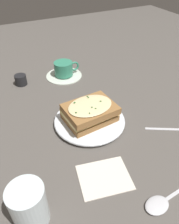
{
  "coord_description": "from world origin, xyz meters",
  "views": [
    {
      "loc": [
        -0.25,
        -0.47,
        0.47
      ],
      "look_at": [
        -0.01,
        0.01,
        0.05
      ],
      "focal_mm": 35.0,
      "sensor_mm": 36.0,
      "label": 1
    }
  ],
  "objects_px": {
    "teacup_with_saucer": "(64,71)",
    "napkin": "(104,177)",
    "spoon": "(158,204)",
    "sandwich": "(89,112)",
    "condiment_pot": "(21,80)",
    "water_glass": "(29,205)",
    "dinner_plate": "(89,121)"
  },
  "relations": [
    {
      "from": "teacup_with_saucer",
      "to": "napkin",
      "type": "bearing_deg",
      "value": -99.71
    },
    {
      "from": "teacup_with_saucer",
      "to": "spoon",
      "type": "height_order",
      "value": "teacup_with_saucer"
    },
    {
      "from": "sandwich",
      "to": "condiment_pot",
      "type": "relative_size",
      "value": 3.51
    },
    {
      "from": "water_glass",
      "to": "condiment_pot",
      "type": "xyz_separation_m",
      "value": [
        0.1,
        0.56,
        -0.03
      ]
    },
    {
      "from": "spoon",
      "to": "napkin",
      "type": "bearing_deg",
      "value": 27.43
    },
    {
      "from": "sandwich",
      "to": "napkin",
      "type": "height_order",
      "value": "sandwich"
    },
    {
      "from": "teacup_with_saucer",
      "to": "water_glass",
      "type": "xyz_separation_m",
      "value": [
        -0.29,
        -0.55,
        0.02
      ]
    },
    {
      "from": "dinner_plate",
      "to": "napkin",
      "type": "xyz_separation_m",
      "value": [
        -0.06,
        -0.2,
        -0.01
      ]
    },
    {
      "from": "dinner_plate",
      "to": "condiment_pot",
      "type": "height_order",
      "value": "condiment_pot"
    },
    {
      "from": "water_glass",
      "to": "spoon",
      "type": "xyz_separation_m",
      "value": [
        0.26,
        -0.1,
        -0.05
      ]
    },
    {
      "from": "condiment_pot",
      "to": "water_glass",
      "type": "bearing_deg",
      "value": -100.48
    },
    {
      "from": "spoon",
      "to": "condiment_pot",
      "type": "bearing_deg",
      "value": 9.15
    },
    {
      "from": "sandwich",
      "to": "water_glass",
      "type": "relative_size",
      "value": 1.61
    },
    {
      "from": "sandwich",
      "to": "napkin",
      "type": "bearing_deg",
      "value": -106.2
    },
    {
      "from": "teacup_with_saucer",
      "to": "condiment_pot",
      "type": "height_order",
      "value": "teacup_with_saucer"
    },
    {
      "from": "napkin",
      "to": "condiment_pot",
      "type": "distance_m",
      "value": 0.55
    },
    {
      "from": "dinner_plate",
      "to": "condiment_pot",
      "type": "distance_m",
      "value": 0.37
    },
    {
      "from": "water_glass",
      "to": "spoon",
      "type": "distance_m",
      "value": 0.28
    },
    {
      "from": "teacup_with_saucer",
      "to": "spoon",
      "type": "distance_m",
      "value": 0.65
    },
    {
      "from": "teacup_with_saucer",
      "to": "water_glass",
      "type": "distance_m",
      "value": 0.62
    },
    {
      "from": "water_glass",
      "to": "napkin",
      "type": "xyz_separation_m",
      "value": [
        0.19,
        0.02,
        -0.05
      ]
    },
    {
      "from": "teacup_with_saucer",
      "to": "napkin",
      "type": "xyz_separation_m",
      "value": [
        -0.1,
        -0.53,
        -0.02
      ]
    },
    {
      "from": "dinner_plate",
      "to": "spoon",
      "type": "relative_size",
      "value": 1.33
    },
    {
      "from": "sandwich",
      "to": "water_glass",
      "type": "distance_m",
      "value": 0.33
    },
    {
      "from": "dinner_plate",
      "to": "teacup_with_saucer",
      "type": "bearing_deg",
      "value": 83.12
    },
    {
      "from": "water_glass",
      "to": "napkin",
      "type": "distance_m",
      "value": 0.2
    },
    {
      "from": "sandwich",
      "to": "teacup_with_saucer",
      "type": "xyz_separation_m",
      "value": [
        0.04,
        0.33,
        -0.02
      ]
    },
    {
      "from": "spoon",
      "to": "napkin",
      "type": "xyz_separation_m",
      "value": [
        -0.07,
        0.12,
        -0.0
      ]
    },
    {
      "from": "dinner_plate",
      "to": "spoon",
      "type": "xyz_separation_m",
      "value": [
        0.01,
        -0.32,
        -0.01
      ]
    },
    {
      "from": "spoon",
      "to": "condiment_pot",
      "type": "xyz_separation_m",
      "value": [
        -0.16,
        0.66,
        0.02
      ]
    },
    {
      "from": "dinner_plate",
      "to": "spoon",
      "type": "distance_m",
      "value": 0.32
    },
    {
      "from": "napkin",
      "to": "condiment_pot",
      "type": "bearing_deg",
      "value": 98.83
    }
  ]
}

